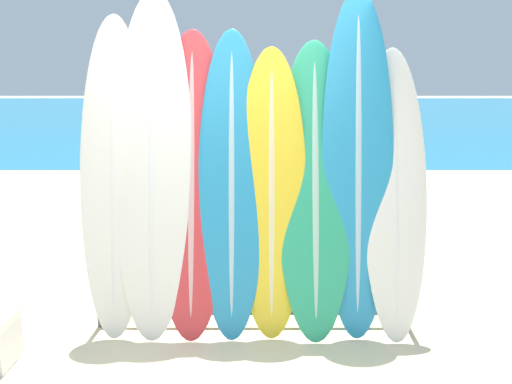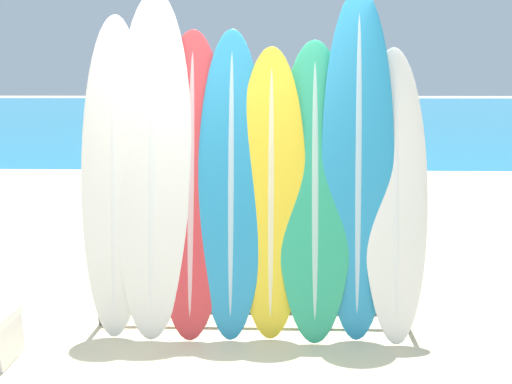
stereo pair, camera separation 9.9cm
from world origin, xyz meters
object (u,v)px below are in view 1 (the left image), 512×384
Objects in this scene: surfboard_slot_6 at (360,164)px; surfboard_slot_5 at (317,189)px; surfboard_slot_3 at (234,184)px; surfboard_slot_7 at (397,193)px; surfboard_slot_0 at (116,177)px; surfboard_slot_2 at (194,183)px; person_mid_beach at (260,133)px; surfboard_slot_1 at (155,164)px; surfboard_slot_4 at (273,193)px; person_near_water at (254,171)px; surfboard_rack at (256,269)px.

surfboard_slot_5 is at bearing -175.91° from surfboard_slot_6.
surfboard_slot_7 is at bearing -0.05° from surfboard_slot_3.
surfboard_slot_0 is 2.10m from surfboard_slot_7.
surfboard_slot_2 reaches higher than person_mid_beach.
surfboard_slot_1 is 1.13× the size of surfboard_slot_3.
surfboard_slot_6 is at bearing 0.45° from surfboard_slot_0.
surfboard_slot_3 is 1.06× the size of surfboard_slot_7.
surfboard_slot_3 is 1.22m from surfboard_slot_7.
surfboard_slot_6 reaches higher than person_mid_beach.
surfboard_slot_4 is 1.30× the size of person_near_water.
surfboard_slot_3 is 0.62m from surfboard_slot_5.
surfboard_slot_5 is 1.03× the size of surfboard_slot_7.
surfboard_slot_1 reaches higher than surfboard_slot_3.
surfboard_rack is 0.68m from surfboard_slot_3.
surfboard_slot_4 is 0.92m from surfboard_slot_7.
person_near_water is (-0.16, 1.95, -0.17)m from surfboard_slot_4.
surfboard_slot_1 is 1.44× the size of person_mid_beach.
surfboard_slot_3 is at bearing -179.45° from surfboard_slot_5.
surfboard_slot_4 reaches higher than surfboard_rack.
surfboard_slot_7 is (1.22, -0.00, -0.07)m from surfboard_slot_3.
surfboard_slot_1 and surfboard_slot_6 have the same top height.
person_near_water is at bearing 94.76° from surfboard_slot_4.
surfboard_slot_1 is at bearing -29.95° from person_mid_beach.
surfboard_slot_6 is (1.24, 0.01, 0.14)m from surfboard_slot_2.
surfboard_slot_1 is 1.13× the size of surfboard_slot_2.
surfboard_slot_1 is at bearing 178.80° from surfboard_slot_7.
surfboard_slot_1 is 1.16× the size of surfboard_slot_5.
surfboard_rack is at bearing -176.61° from surfboard_slot_5.
surfboard_slot_5 is (0.92, -0.01, -0.04)m from surfboard_slot_2.
surfboard_slot_6 reaches higher than surfboard_slot_4.
surfboard_slot_1 is at bearing 175.60° from surfboard_rack.
person_near_water is (0.44, 1.91, -0.24)m from surfboard_slot_2.
surfboard_slot_3 is 1.06× the size of surfboard_slot_4.
surfboard_slot_2 reaches higher than surfboard_slot_5.
person_near_water is (-0.80, 1.90, -0.38)m from surfboard_slot_6.
surfboard_slot_6 is (1.82, 0.01, 0.09)m from surfboard_slot_0.
surfboard_slot_5 is at bearing 3.58° from surfboard_slot_4.
surfboard_slot_2 reaches higher than person_near_water.
surfboard_slot_0 is (-1.05, 0.04, 0.71)m from surfboard_rack.
surfboard_rack is 1.38× the size of person_mid_beach.
person_near_water is at bearing 69.05° from surfboard_slot_1.
surfboard_slot_2 is 1.28× the size of person_mid_beach.
surfboard_rack is 1.11m from surfboard_slot_1.
surfboard_rack is 0.61m from surfboard_slot_4.
surfboard_slot_6 is at bearing 167.95° from person_near_water.
surfboard_slot_7 is at bearing -0.68° from surfboard_slot_5.
surfboard_slot_3 reaches higher than surfboard_slot_7.
surfboard_rack is at bearing -7.37° from surfboard_slot_3.
person_mid_beach is at bearing 90.76° from surfboard_slot_4.
surfboard_slot_3 is 1.38× the size of person_near_water.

